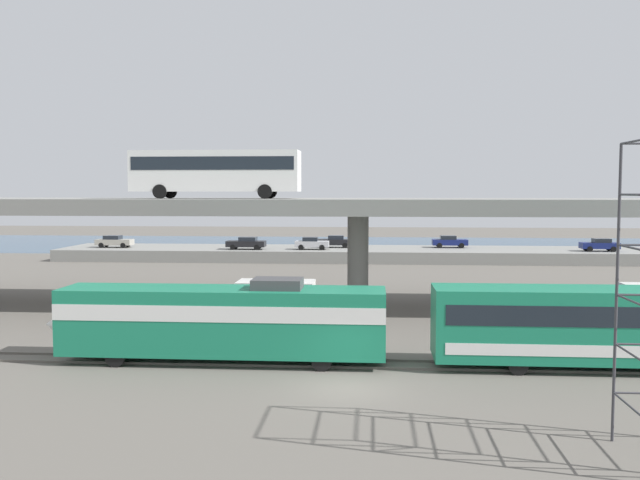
{
  "coord_description": "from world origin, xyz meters",
  "views": [
    {
      "loc": [
        1.05,
        -28.92,
        8.46
      ],
      "look_at": [
        -2.85,
        21.71,
        4.79
      ],
      "focal_mm": 38.59,
      "sensor_mm": 36.0,
      "label": 1
    }
  ],
  "objects": [
    {
      "name": "parked_car_0",
      "position": [
        -3.67,
        56.06,
        2.16
      ],
      "size": [
        4.33,
        1.85,
        1.5
      ],
      "rotation": [
        0.0,
        0.0,
        3.14
      ],
      "color": "black",
      "rests_on": "pier_parking_lot"
    },
    {
      "name": "train_locomotive",
      "position": [
        -7.07,
        4.0,
        2.19
      ],
      "size": [
        17.0,
        3.04,
        4.18
      ],
      "rotation": [
        0.0,
        0.0,
        3.14
      ],
      "color": "#197A56",
      "rests_on": "ground_plane"
    },
    {
      "name": "rail_strip_near",
      "position": [
        0.0,
        3.22,
        0.06
      ],
      "size": [
        110.0,
        0.12,
        0.12
      ],
      "primitive_type": "cube",
      "color": "#59544C",
      "rests_on": "ground_plane"
    },
    {
      "name": "parked_car_2",
      "position": [
        10.53,
        56.84,
        2.17
      ],
      "size": [
        4.3,
        1.92,
        1.5
      ],
      "color": "navy",
      "rests_on": "pier_parking_lot"
    },
    {
      "name": "highway_overpass",
      "position": [
        0.0,
        20.0,
        7.18
      ],
      "size": [
        96.0,
        10.56,
        7.89
      ],
      "color": "gray",
      "rests_on": "ground_plane"
    },
    {
      "name": "parked_car_4",
      "position": [
        -6.25,
        52.81,
        2.16
      ],
      "size": [
        4.02,
        1.89,
        1.5
      ],
      "color": "#B7B7BC",
      "rests_on": "pier_parking_lot"
    },
    {
      "name": "pier_parking_lot",
      "position": [
        0.0,
        55.0,
        0.7
      ],
      "size": [
        74.37,
        10.86,
        1.39
      ],
      "primitive_type": "cube",
      "color": "gray",
      "rests_on": "ground_plane"
    },
    {
      "name": "transit_bus_on_overpass",
      "position": [
        -10.14,
        19.57,
        9.95
      ],
      "size": [
        12.0,
        2.68,
        3.4
      ],
      "color": "silver",
      "rests_on": "highway_overpass"
    },
    {
      "name": "parked_car_5",
      "position": [
        -14.1,
        52.42,
        2.17
      ],
      "size": [
        4.65,
        1.99,
        1.5
      ],
      "rotation": [
        0.0,
        0.0,
        3.14
      ],
      "color": "black",
      "rests_on": "pier_parking_lot"
    },
    {
      "name": "ground_plane",
      "position": [
        0.0,
        0.0,
        0.0
      ],
      "size": [
        260.0,
        260.0,
        0.0
      ],
      "primitive_type": "plane",
      "color": "#605B54"
    },
    {
      "name": "harbor_water",
      "position": [
        0.0,
        78.0,
        0.0
      ],
      "size": [
        140.0,
        36.0,
        0.01
      ],
      "primitive_type": "cube",
      "color": "navy",
      "rests_on": "ground_plane"
    },
    {
      "name": "parked_car_1",
      "position": [
        -30.99,
        53.91,
        2.17
      ],
      "size": [
        4.45,
        1.89,
        1.5
      ],
      "color": "#9E998C",
      "rests_on": "pier_parking_lot"
    },
    {
      "name": "parked_car_3",
      "position": [
        27.41,
        52.98,
        2.16
      ],
      "size": [
        4.27,
        1.82,
        1.5
      ],
      "rotation": [
        0.0,
        0.0,
        3.14
      ],
      "color": "navy",
      "rests_on": "pier_parking_lot"
    },
    {
      "name": "service_truck_west",
      "position": [
        -5.62,
        11.67,
        1.64
      ],
      "size": [
        6.8,
        2.46,
        3.04
      ],
      "rotation": [
        0.0,
        0.0,
        3.14
      ],
      "color": "black",
      "rests_on": "ground_plane"
    },
    {
      "name": "rail_strip_far",
      "position": [
        0.0,
        4.78,
        0.06
      ],
      "size": [
        110.0,
        0.12,
        0.12
      ],
      "primitive_type": "cube",
      "color": "#59544C",
      "rests_on": "ground_plane"
    }
  ]
}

